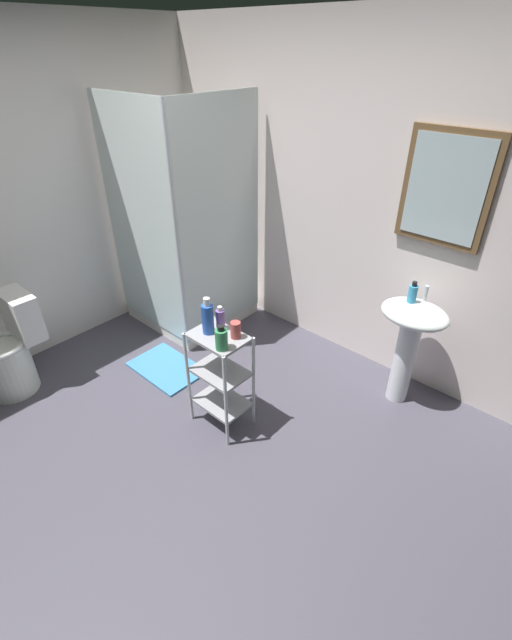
# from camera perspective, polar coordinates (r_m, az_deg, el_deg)

# --- Properties ---
(ground_plane) EXTENTS (4.20, 4.20, 0.02)m
(ground_plane) POSITION_cam_1_polar(r_m,az_deg,el_deg) (3.03, -10.46, -17.77)
(ground_plane) COLOR #484551
(wall_back) EXTENTS (4.20, 0.14, 2.50)m
(wall_back) POSITION_cam_1_polar(r_m,az_deg,el_deg) (3.49, 12.29, 14.57)
(wall_back) COLOR white
(wall_back) RESTS_ON ground_plane
(shower_stall) EXTENTS (0.92, 0.92, 2.00)m
(shower_stall) POSITION_cam_1_polar(r_m,az_deg,el_deg) (4.07, -8.78, 5.46)
(shower_stall) COLOR white
(shower_stall) RESTS_ON ground_plane
(pedestal_sink) EXTENTS (0.46, 0.37, 0.81)m
(pedestal_sink) POSITION_cam_1_polar(r_m,az_deg,el_deg) (3.22, 19.44, -1.73)
(pedestal_sink) COLOR white
(pedestal_sink) RESTS_ON ground_plane
(sink_faucet) EXTENTS (0.03, 0.03, 0.10)m
(sink_faucet) POSITION_cam_1_polar(r_m,az_deg,el_deg) (3.18, 21.26, 3.37)
(sink_faucet) COLOR silver
(sink_faucet) RESTS_ON pedestal_sink
(toilet) EXTENTS (0.37, 0.49, 0.76)m
(toilet) POSITION_cam_1_polar(r_m,az_deg,el_deg) (3.78, -29.39, -3.80)
(toilet) COLOR white
(toilet) RESTS_ON ground_plane
(storage_cart) EXTENTS (0.38, 0.28, 0.74)m
(storage_cart) POSITION_cam_1_polar(r_m,az_deg,el_deg) (2.93, -4.68, -6.94)
(storage_cart) COLOR silver
(storage_cart) RESTS_ON ground_plane
(hand_soap_bottle) EXTENTS (0.06, 0.06, 0.15)m
(hand_soap_bottle) POSITION_cam_1_polar(r_m,az_deg,el_deg) (3.10, 19.74, 3.31)
(hand_soap_bottle) COLOR #389ED1
(hand_soap_bottle) RESTS_ON pedestal_sink
(shampoo_bottle_blue) EXTENTS (0.07, 0.07, 0.25)m
(shampoo_bottle_blue) POSITION_cam_1_polar(r_m,az_deg,el_deg) (2.72, -6.32, 0.27)
(shampoo_bottle_blue) COLOR blue
(shampoo_bottle_blue) RESTS_ON storage_cart
(conditioner_bottle_purple) EXTENTS (0.06, 0.06, 0.16)m
(conditioner_bottle_purple) POSITION_cam_1_polar(r_m,az_deg,el_deg) (2.77, -4.67, 0.14)
(conditioner_bottle_purple) COLOR #7B56A5
(conditioner_bottle_purple) RESTS_ON storage_cart
(body_wash_bottle_green) EXTENTS (0.08, 0.08, 0.16)m
(body_wash_bottle_green) POSITION_cam_1_polar(r_m,az_deg,el_deg) (2.59, -4.54, -2.45)
(body_wash_bottle_green) COLOR #358D53
(body_wash_bottle_green) RESTS_ON storage_cart
(rinse_cup) EXTENTS (0.06, 0.06, 0.11)m
(rinse_cup) POSITION_cam_1_polar(r_m,az_deg,el_deg) (2.69, -2.68, -1.30)
(rinse_cup) COLOR #B24742
(rinse_cup) RESTS_ON storage_cart
(bath_mat) EXTENTS (0.60, 0.40, 0.02)m
(bath_mat) POSITION_cam_1_polar(r_m,az_deg,el_deg) (3.72, -11.57, -6.12)
(bath_mat) COLOR teal
(bath_mat) RESTS_ON ground_plane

